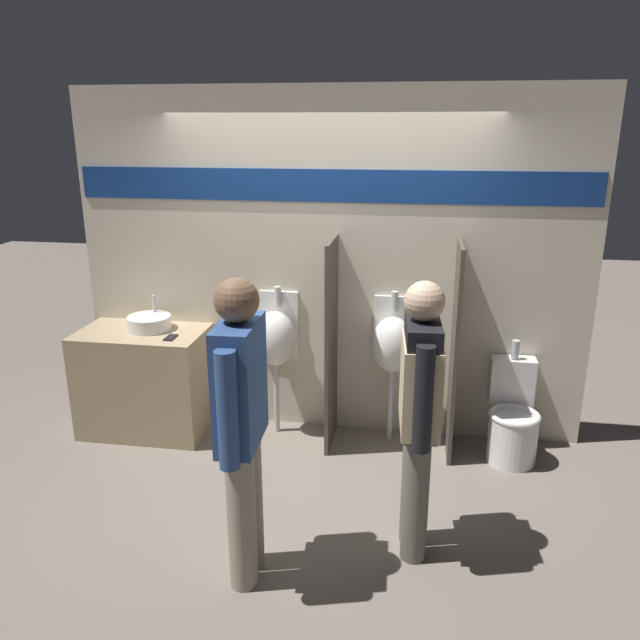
{
  "coord_description": "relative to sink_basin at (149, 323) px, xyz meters",
  "views": [
    {
      "loc": [
        0.69,
        -4.12,
        2.42
      ],
      "look_at": [
        0.0,
        0.17,
        1.05
      ],
      "focal_mm": 35.0,
      "sensor_mm": 36.0,
      "label": 1
    }
  ],
  "objects": [
    {
      "name": "ground_plane",
      "position": [
        1.4,
        -0.33,
        -0.91
      ],
      "size": [
        16.0,
        16.0,
        0.0
      ],
      "primitive_type": "plane",
      "color": "#70665B"
    },
    {
      "name": "display_wall",
      "position": [
        1.4,
        0.27,
        0.45
      ],
      "size": [
        4.0,
        0.07,
        2.7
      ],
      "color": "beige",
      "rests_on": "ground_plane"
    },
    {
      "name": "sink_counter",
      "position": [
        -0.05,
        -0.06,
        -0.48
      ],
      "size": [
        1.0,
        0.6,
        0.85
      ],
      "color": "tan",
      "rests_on": "ground_plane"
    },
    {
      "name": "sink_basin",
      "position": [
        0.0,
        0.0,
        0.0
      ],
      "size": [
        0.34,
        0.34,
        0.25
      ],
      "color": "white",
      "rests_on": "sink_counter"
    },
    {
      "name": "cell_phone",
      "position": [
        0.25,
        -0.18,
        -0.05
      ],
      "size": [
        0.07,
        0.14,
        0.01
      ],
      "color": "black",
      "rests_on": "sink_counter"
    },
    {
      "name": "divider_near_counter",
      "position": [
        1.47,
        -0.01,
        -0.1
      ],
      "size": [
        0.03,
        0.51,
        1.62
      ],
      "color": "#4C4238",
      "rests_on": "ground_plane"
    },
    {
      "name": "divider_mid",
      "position": [
        2.39,
        -0.01,
        -0.1
      ],
      "size": [
        0.03,
        0.51,
        1.62
      ],
      "color": "#4C4238",
      "rests_on": "ground_plane"
    },
    {
      "name": "urinal_near_counter",
      "position": [
        1.01,
        0.09,
        -0.11
      ],
      "size": [
        0.33,
        0.32,
        1.2
      ],
      "color": "silver",
      "rests_on": "ground_plane"
    },
    {
      "name": "urinal_far",
      "position": [
        1.93,
        0.09,
        -0.11
      ],
      "size": [
        0.33,
        0.32,
        1.2
      ],
      "color": "silver",
      "rests_on": "ground_plane"
    },
    {
      "name": "toilet",
      "position": [
        2.85,
        -0.05,
        -0.61
      ],
      "size": [
        0.38,
        0.54,
        0.87
      ],
      "color": "white",
      "rests_on": "ground_plane"
    },
    {
      "name": "person_in_vest",
      "position": [
        2.14,
        -1.26,
        0.04
      ],
      "size": [
        0.24,
        0.57,
        1.64
      ],
      "rotation": [
        0.0,
        0.0,
        1.64
      ],
      "color": "#666056",
      "rests_on": "ground_plane"
    },
    {
      "name": "person_with_lanyard",
      "position": [
        1.23,
        -1.62,
        0.04
      ],
      "size": [
        0.22,
        0.6,
        1.71
      ],
      "rotation": [
        0.0,
        0.0,
        1.6
      ],
      "color": "gray",
      "rests_on": "ground_plane"
    }
  ]
}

